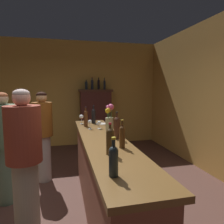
# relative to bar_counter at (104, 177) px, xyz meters

# --- Properties ---
(floor) EXTENTS (9.10, 9.10, 0.00)m
(floor) POSITION_rel_bar_counter_xyz_m (-0.52, -0.04, -0.52)
(floor) COLOR #51332C
(floor) RESTS_ON ground
(wall_back) EXTENTS (5.64, 0.12, 2.98)m
(wall_back) POSITION_rel_bar_counter_xyz_m (-0.52, 3.52, 0.97)
(wall_back) COLOR gold
(wall_back) RESTS_ON ground
(bar_counter) EXTENTS (0.54, 2.96, 1.03)m
(bar_counter) POSITION_rel_bar_counter_xyz_m (0.00, 0.00, 0.00)
(bar_counter) COLOR brown
(bar_counter) RESTS_ON ground
(display_cabinet) EXTENTS (0.93, 0.44, 1.62)m
(display_cabinet) POSITION_rel_bar_counter_xyz_m (0.39, 3.21, 0.33)
(display_cabinet) COLOR #45201E
(display_cabinet) RESTS_ON ground
(wine_bottle_riesling) EXTENTS (0.06, 0.06, 0.33)m
(wine_bottle_riesling) POSITION_rel_bar_counter_xyz_m (-0.13, 0.87, 0.66)
(wine_bottle_riesling) COLOR #4D2914
(wine_bottle_riesling) RESTS_ON bar_counter
(wine_bottle_malbec) EXTENTS (0.08, 0.08, 0.31)m
(wine_bottle_malbec) POSITION_rel_bar_counter_xyz_m (-0.06, -0.61, 0.65)
(wine_bottle_malbec) COLOR #412C15
(wine_bottle_malbec) RESTS_ON bar_counter
(wine_bottle_pinot) EXTENTS (0.06, 0.06, 0.31)m
(wine_bottle_pinot) POSITION_rel_bar_counter_xyz_m (0.12, -0.43, 0.64)
(wine_bottle_pinot) COLOR #4C2D14
(wine_bottle_pinot) RESTS_ON bar_counter
(wine_bottle_rose) EXTENTS (0.08, 0.08, 0.34)m
(wine_bottle_rose) POSITION_rel_bar_counter_xyz_m (0.16, -0.03, 0.66)
(wine_bottle_rose) COLOR #46271A
(wine_bottle_rose) RESTS_ON bar_counter
(wine_bottle_merlot) EXTENTS (0.07, 0.07, 0.29)m
(wine_bottle_merlot) POSITION_rel_bar_counter_xyz_m (-0.14, -1.10, 0.64)
(wine_bottle_merlot) COLOR #232D32
(wine_bottle_merlot) RESTS_ON bar_counter
(wine_bottle_syrah) EXTENTS (0.08, 0.08, 0.33)m
(wine_bottle_syrah) POSITION_rel_bar_counter_xyz_m (0.04, 1.15, 0.65)
(wine_bottle_syrah) COLOR black
(wine_bottle_syrah) RESTS_ON bar_counter
(wine_glass_front) EXTENTS (0.08, 0.08, 0.17)m
(wine_glass_front) POSITION_rel_bar_counter_xyz_m (-0.18, 1.13, 0.63)
(wine_glass_front) COLOR white
(wine_glass_front) RESTS_ON bar_counter
(wine_glass_mid) EXTENTS (0.06, 0.06, 0.15)m
(wine_glass_mid) POSITION_rel_bar_counter_xyz_m (-0.09, 0.65, 0.61)
(wine_glass_mid) COLOR white
(wine_glass_mid) RESTS_ON bar_counter
(wine_glass_rear) EXTENTS (0.06, 0.06, 0.12)m
(wine_glass_rear) POSITION_rel_bar_counter_xyz_m (0.06, 0.65, 0.60)
(wine_glass_rear) COLOR white
(wine_glass_rear) RESTS_ON bar_counter
(flower_arrangement) EXTENTS (0.13, 0.15, 0.42)m
(flower_arrangement) POSITION_rel_bar_counter_xyz_m (0.15, 0.31, 0.73)
(flower_arrangement) COLOR tan
(flower_arrangement) RESTS_ON bar_counter
(cheese_plate) EXTENTS (0.19, 0.19, 0.01)m
(cheese_plate) POSITION_rel_bar_counter_xyz_m (0.16, 1.03, 0.52)
(cheese_plate) COLOR white
(cheese_plate) RESTS_ON bar_counter
(display_bottle_left) EXTENTS (0.07, 0.07, 0.28)m
(display_bottle_left) POSITION_rel_bar_counter_xyz_m (0.14, 3.21, 1.23)
(display_bottle_left) COLOR #1D293A
(display_bottle_left) RESTS_ON display_cabinet
(display_bottle_midleft) EXTENTS (0.07, 0.07, 0.34)m
(display_bottle_midleft) POSITION_rel_bar_counter_xyz_m (0.31, 3.21, 1.25)
(display_bottle_midleft) COLOR #21273C
(display_bottle_midleft) RESTS_ON display_cabinet
(display_bottle_center) EXTENTS (0.07, 0.07, 0.33)m
(display_bottle_center) POSITION_rel_bar_counter_xyz_m (0.49, 3.21, 1.25)
(display_bottle_center) COLOR black
(display_bottle_center) RESTS_ON display_cabinet
(display_bottle_midright) EXTENTS (0.06, 0.06, 0.34)m
(display_bottle_midright) POSITION_rel_bar_counter_xyz_m (0.66, 3.21, 1.25)
(display_bottle_midright) COLOR #242A39
(display_bottle_midright) RESTS_ON display_cabinet
(patron_near_entrance) EXTENTS (0.39, 0.39, 1.66)m
(patron_near_entrance) POSITION_rel_bar_counter_xyz_m (-0.93, -0.11, 0.38)
(patron_near_entrance) COLOR gray
(patron_near_entrance) RESTS_ON ground
(patron_by_cabinet) EXTENTS (0.35, 0.35, 1.61)m
(patron_by_cabinet) POSITION_rel_bar_counter_xyz_m (-1.32, 0.62, 0.36)
(patron_by_cabinet) COLOR #4C6754
(patron_by_cabinet) RESTS_ON ground
(patron_in_grey) EXTENTS (0.34, 0.34, 1.60)m
(patron_in_grey) POSITION_rel_bar_counter_xyz_m (-0.85, 1.23, 0.36)
(patron_in_grey) COLOR gray
(patron_in_grey) RESTS_ON ground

